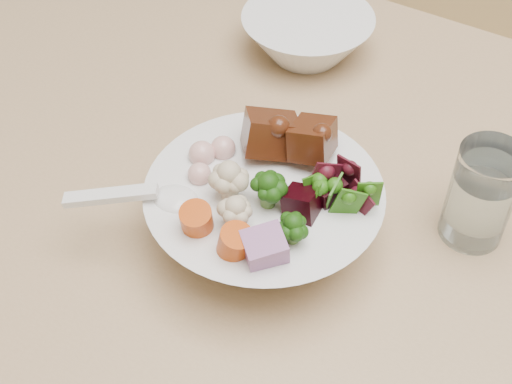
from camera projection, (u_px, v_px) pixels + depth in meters
dining_table at (490, 381)px, 0.66m from camera, size 1.65×1.08×0.72m
chair_far at (459, 41)px, 1.22m from camera, size 0.47×0.47×0.96m
food_bowl at (266, 209)px, 0.66m from camera, size 0.22×0.22×0.12m
soup_spoon at (159, 199)px, 0.63m from camera, size 0.12×0.07×0.02m
water_glass at (480, 198)px, 0.65m from camera, size 0.06×0.06×0.10m
side_bowl at (307, 35)px, 0.87m from camera, size 0.16×0.16×0.05m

